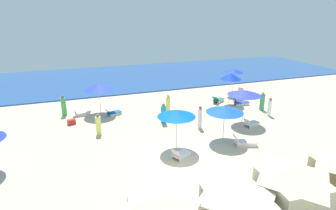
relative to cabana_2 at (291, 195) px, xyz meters
The scene contains 25 objects.
ground_plane 5.46m from the cabana_2, 112.35° to the left, with size 60.00×60.00×0.00m, color beige.
ocean 27.46m from the cabana_2, 94.20° to the left, with size 60.00×15.06×0.12m, color #264E91.
cabana_2 is the anchor object (origin of this frame).
umbrella_0 15.23m from the cabana_2, 67.31° to the left, with size 1.86×1.86×2.82m.
lounge_chair_0_0 14.89m from the cabana_2, 63.54° to the left, with size 1.53×0.75×0.68m.
lounge_chair_0_1 15.50m from the cabana_2, 70.88° to the left, with size 1.46×1.16×0.69m.
umbrella_1 10.71m from the cabana_2, 65.64° to the left, with size 2.47×2.47×2.57m.
lounge_chair_1_0 9.98m from the cabana_2, 62.65° to the left, with size 1.34×0.85×0.70m.
umbrella_3 18.06m from the cabana_2, 64.90° to the left, with size 1.83×1.83×2.66m.
lounge_chair_3_0 18.39m from the cabana_2, 61.73° to the left, with size 1.36×1.21×0.80m.
umbrella_4 16.32m from the cabana_2, 109.80° to the left, with size 2.50×2.50×2.58m.
lounge_chair_4_0 15.31m from the cabana_2, 107.55° to the left, with size 1.39×0.94×0.56m.
lounge_chair_4_1 16.88m from the cabana_2, 114.74° to the left, with size 1.37×0.60×0.66m.
umbrella_5 7.77m from the cabana_2, 103.62° to the left, with size 2.31×2.31×2.54m.
lounge_chair_5_0 6.73m from the cabana_2, 107.67° to the left, with size 1.33×1.06×0.68m.
umbrella_6 7.79m from the cabana_2, 78.62° to the left, with size 2.39×2.39×2.29m.
lounge_chair_6_0 6.95m from the cabana_2, 69.69° to the left, with size 1.65×1.04×0.72m.
beachgoer_0 17.89m from the cabana_2, 117.85° to the left, with size 0.50×0.50×1.71m.
beachgoer_1 12.75m from the cabana_2, 118.64° to the left, with size 0.48×0.48×1.50m.
beachgoer_2 13.85m from the cabana_2, 56.74° to the left, with size 0.54×0.54×1.60m.
beachgoer_3 12.57m from the cabana_2, 54.58° to the left, with size 0.42×0.42×1.53m.
beachgoer_4 11.68m from the cabana_2, 96.22° to the left, with size 0.44×0.44×1.57m.
beachgoer_5 13.64m from the cabana_2, 90.80° to the left, with size 0.43×0.43×1.55m.
beachgoer_6 9.91m from the cabana_2, 84.76° to the left, with size 0.42×0.42×1.68m.
cooler_box_0 15.79m from the cabana_2, 119.95° to the left, with size 0.55×0.34×0.39m, color red.
Camera 1 is at (-5.36, -11.67, 8.11)m, focal length 29.52 mm.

